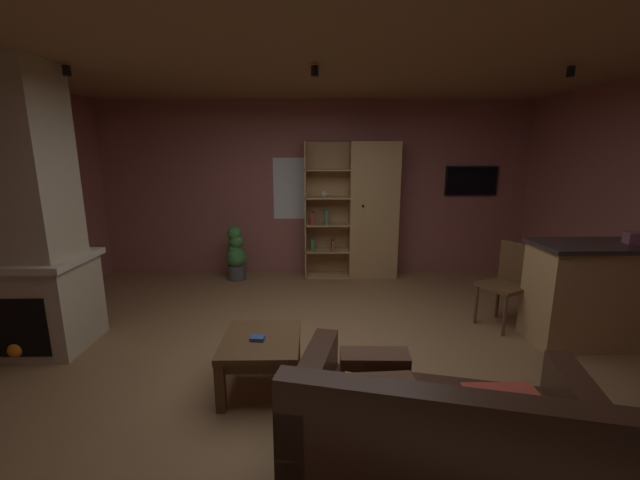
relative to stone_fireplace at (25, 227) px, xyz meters
name	(u,v)px	position (x,y,z in m)	size (l,w,h in m)	color
floor	(321,362)	(2.74, -0.34, -1.21)	(6.58, 5.69, 0.02)	olive
wall_back	(317,189)	(2.74, 2.53, 0.13)	(6.70, 0.06, 2.66)	#9E5B56
ceiling	(321,48)	(2.74, -0.34, 1.47)	(6.58, 5.69, 0.02)	#8E6B47
window_pane_back	(295,189)	(2.40, 2.50, 0.13)	(0.68, 0.01, 0.94)	white
stone_fireplace	(25,227)	(0.00, 0.00, 0.00)	(1.00, 0.81, 2.66)	#BCAD8E
bookshelf_cabinet	(367,211)	(3.50, 2.26, -0.19)	(1.40, 0.41, 2.04)	tan
kitchen_bar_counter	(607,293)	(5.58, -0.01, -0.69)	(1.49, 0.62, 1.02)	tan
tissue_box	(632,238)	(5.72, -0.03, -0.12)	(0.12, 0.12, 0.11)	#995972
leather_couch	(435,443)	(3.34, -1.77, -0.90)	(1.78, 1.29, 0.84)	#382116
coffee_table	(261,348)	(2.26, -0.75, -0.85)	(0.61, 0.69, 0.43)	brown
table_book_0	(258,338)	(2.23, -0.77, -0.75)	(0.11, 0.08, 0.03)	#2D4C8C
dining_chair	(509,279)	(4.80, 0.41, -0.67)	(0.57, 0.57, 0.92)	brown
potted_floor_plant	(236,253)	(1.52, 2.09, -0.79)	(0.29, 0.29, 0.82)	#4C4C51
wall_mounted_tv	(471,181)	(5.14, 2.47, 0.25)	(0.80, 0.06, 0.45)	black
track_light_spot_0	(67,71)	(0.48, 0.16, 1.39)	(0.07, 0.07, 0.09)	black
track_light_spot_1	(315,71)	(2.69, 0.13, 1.39)	(0.07, 0.07, 0.09)	black
track_light_spot_2	(571,72)	(5.01, 0.11, 1.39)	(0.07, 0.07, 0.09)	black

